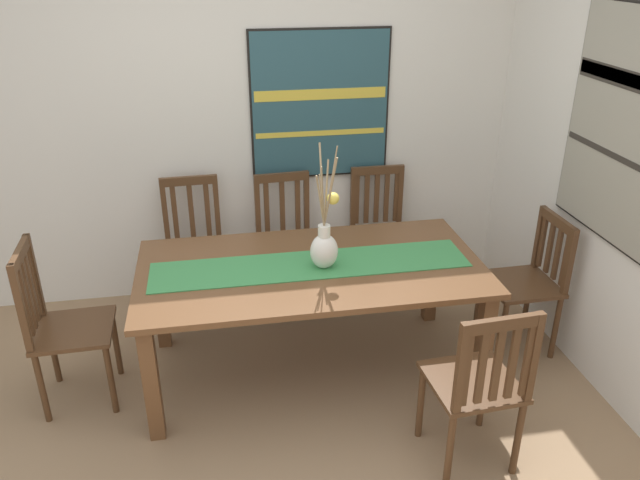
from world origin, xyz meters
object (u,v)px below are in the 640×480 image
at_px(chair_1, 529,280).
at_px(chair_5, 60,323).
at_px(painting_on_back_wall, 320,105).
at_px(centerpiece_vase, 325,245).
at_px(chair_0, 287,240).
at_px(chair_3, 479,383).
at_px(painting_on_side_wall, 628,129).
at_px(chair_4, 194,246).
at_px(chair_2, 380,229).
at_px(dining_table, 311,279).

distance_m(chair_1, chair_5, 2.82).
xyz_separation_m(chair_1, painting_on_back_wall, (-1.15, 1.11, 0.91)).
bearing_deg(centerpiece_vase, chair_0, 96.56).
distance_m(chair_3, painting_on_side_wall, 1.54).
xyz_separation_m(chair_3, chair_4, (-1.35, 1.80, -0.01)).
height_order(chair_0, painting_on_side_wall, painting_on_side_wall).
height_order(chair_3, chair_4, chair_4).
distance_m(chair_5, painting_on_side_wall, 3.22).
bearing_deg(chair_4, centerpiece_vase, -50.80).
bearing_deg(chair_2, chair_1, -50.43).
bearing_deg(painting_on_back_wall, painting_on_side_wall, -46.15).
xyz_separation_m(dining_table, chair_3, (0.66, -0.91, -0.14)).
distance_m(chair_0, chair_5, 1.64).
relative_size(chair_0, painting_on_back_wall, 0.91).
relative_size(chair_5, painting_on_back_wall, 0.94).
xyz_separation_m(chair_0, chair_1, (1.44, -0.85, -0.01)).
distance_m(dining_table, chair_5, 1.42).
xyz_separation_m(chair_1, chair_2, (-0.74, 0.89, 0.02)).
height_order(painting_on_back_wall, painting_on_side_wall, painting_on_side_wall).
bearing_deg(chair_3, chair_2, 89.90).
bearing_deg(chair_0, chair_1, -30.60).
xyz_separation_m(chair_3, painting_on_back_wall, (-0.41, 2.05, 0.89)).
bearing_deg(dining_table, painting_on_side_wall, -10.30).
distance_m(chair_1, painting_on_back_wall, 1.84).
xyz_separation_m(chair_3, painting_on_side_wall, (0.97, 0.62, 1.03)).
height_order(centerpiece_vase, painting_on_back_wall, painting_on_back_wall).
distance_m(chair_2, chair_3, 1.83).
distance_m(chair_5, painting_on_back_wall, 2.21).
distance_m(dining_table, painting_on_back_wall, 1.38).
relative_size(chair_3, painting_on_back_wall, 0.91).
distance_m(centerpiece_vase, chair_1, 1.39).
relative_size(dining_table, chair_3, 2.10).
xyz_separation_m(chair_2, chair_3, (-0.00, -1.83, 0.00)).
height_order(chair_4, chair_5, chair_5).
xyz_separation_m(dining_table, chair_2, (0.67, 0.92, -0.14)).
height_order(chair_4, painting_on_side_wall, painting_on_side_wall).
height_order(chair_3, chair_5, chair_5).
distance_m(painting_on_back_wall, painting_on_side_wall, 1.99).
relative_size(chair_0, chair_5, 0.97).
distance_m(dining_table, centerpiece_vase, 0.25).
distance_m(dining_table, chair_4, 1.13).
xyz_separation_m(painting_on_back_wall, painting_on_side_wall, (1.37, -1.43, 0.14)).
bearing_deg(chair_1, painting_on_back_wall, 135.98).
xyz_separation_m(chair_3, chair_5, (-2.08, 0.89, 0.01)).
relative_size(painting_on_back_wall, painting_on_side_wall, 0.83).
bearing_deg(dining_table, chair_2, 53.93).
height_order(dining_table, painting_on_back_wall, painting_on_back_wall).
bearing_deg(chair_4, chair_5, -128.74).
bearing_deg(chair_4, dining_table, -52.36).
xyz_separation_m(chair_2, chair_5, (-2.08, -0.94, 0.01)).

